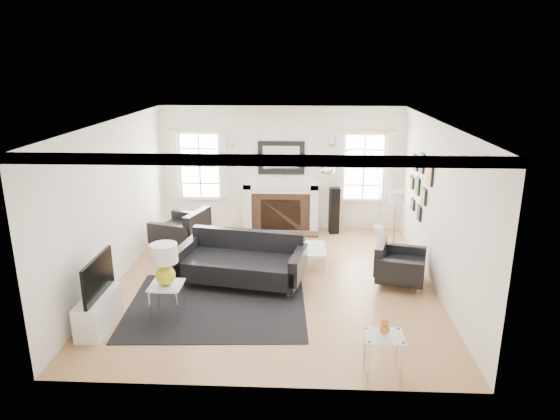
{
  "coord_description": "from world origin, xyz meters",
  "views": [
    {
      "loc": [
        0.48,
        -8.08,
        3.73
      ],
      "look_at": [
        0.09,
        0.3,
        1.22
      ],
      "focal_mm": 32.0,
      "sensor_mm": 36.0,
      "label": 1
    }
  ],
  "objects_px": {
    "armchair_right": "(397,266)",
    "sofa": "(243,262)",
    "armchair_left": "(184,231)",
    "gourd_lamp": "(165,262)",
    "coffee_table": "(304,249)",
    "arc_floor_lamp": "(355,190)",
    "fireplace": "(281,207)"
  },
  "relations": [
    {
      "from": "gourd_lamp",
      "to": "armchair_left",
      "type": "bearing_deg",
      "value": 98.19
    },
    {
      "from": "sofa",
      "to": "armchair_left",
      "type": "xyz_separation_m",
      "value": [
        -1.4,
        1.55,
        0.01
      ]
    },
    {
      "from": "fireplace",
      "to": "coffee_table",
      "type": "xyz_separation_m",
      "value": [
        0.52,
        -2.09,
        -0.21
      ]
    },
    {
      "from": "coffee_table",
      "to": "fireplace",
      "type": "bearing_deg",
      "value": 103.97
    },
    {
      "from": "fireplace",
      "to": "coffee_table",
      "type": "bearing_deg",
      "value": -76.03
    },
    {
      "from": "sofa",
      "to": "coffee_table",
      "type": "xyz_separation_m",
      "value": [
        1.06,
        0.77,
        -0.05
      ]
    },
    {
      "from": "fireplace",
      "to": "armchair_left",
      "type": "distance_m",
      "value": 2.35
    },
    {
      "from": "sofa",
      "to": "arc_floor_lamp",
      "type": "bearing_deg",
      "value": 45.85
    },
    {
      "from": "gourd_lamp",
      "to": "arc_floor_lamp",
      "type": "bearing_deg",
      "value": 48.1
    },
    {
      "from": "gourd_lamp",
      "to": "coffee_table",
      "type": "bearing_deg",
      "value": 45.0
    },
    {
      "from": "armchair_right",
      "to": "gourd_lamp",
      "type": "height_order",
      "value": "gourd_lamp"
    },
    {
      "from": "sofa",
      "to": "armchair_right",
      "type": "xyz_separation_m",
      "value": [
        2.68,
        0.05,
        -0.04
      ]
    },
    {
      "from": "armchair_right",
      "to": "arc_floor_lamp",
      "type": "xyz_separation_m",
      "value": [
        -0.56,
        2.14,
        0.8
      ]
    },
    {
      "from": "arc_floor_lamp",
      "to": "coffee_table",
      "type": "bearing_deg",
      "value": -126.83
    },
    {
      "from": "armchair_left",
      "to": "armchair_right",
      "type": "distance_m",
      "value": 4.35
    },
    {
      "from": "fireplace",
      "to": "armchair_right",
      "type": "distance_m",
      "value": 3.54
    },
    {
      "from": "sofa",
      "to": "armchair_left",
      "type": "height_order",
      "value": "sofa"
    },
    {
      "from": "armchair_left",
      "to": "coffee_table",
      "type": "distance_m",
      "value": 2.58
    },
    {
      "from": "fireplace",
      "to": "gourd_lamp",
      "type": "relative_size",
      "value": 2.65
    },
    {
      "from": "sofa",
      "to": "gourd_lamp",
      "type": "bearing_deg",
      "value": -127.67
    },
    {
      "from": "armchair_right",
      "to": "gourd_lamp",
      "type": "xyz_separation_m",
      "value": [
        -3.67,
        -1.33,
        0.56
      ]
    },
    {
      "from": "armchair_right",
      "to": "coffee_table",
      "type": "bearing_deg",
      "value": 156.02
    },
    {
      "from": "armchair_right",
      "to": "sofa",
      "type": "bearing_deg",
      "value": -178.97
    },
    {
      "from": "fireplace",
      "to": "armchair_left",
      "type": "xyz_separation_m",
      "value": [
        -1.94,
        -1.31,
        -0.15
      ]
    },
    {
      "from": "sofa",
      "to": "armchair_right",
      "type": "relative_size",
      "value": 2.12
    },
    {
      "from": "fireplace",
      "to": "coffee_table",
      "type": "distance_m",
      "value": 2.16
    },
    {
      "from": "gourd_lamp",
      "to": "fireplace",
      "type": "bearing_deg",
      "value": 69.7
    },
    {
      "from": "armchair_left",
      "to": "armchair_right",
      "type": "height_order",
      "value": "armchair_left"
    },
    {
      "from": "coffee_table",
      "to": "arc_floor_lamp",
      "type": "height_order",
      "value": "arc_floor_lamp"
    },
    {
      "from": "sofa",
      "to": "armchair_left",
      "type": "relative_size",
      "value": 1.83
    },
    {
      "from": "fireplace",
      "to": "armchair_left",
      "type": "relative_size",
      "value": 1.35
    },
    {
      "from": "sofa",
      "to": "armchair_right",
      "type": "distance_m",
      "value": 2.68
    }
  ]
}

